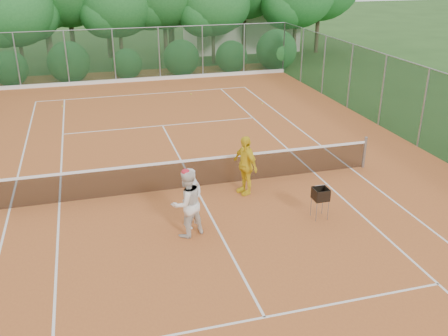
% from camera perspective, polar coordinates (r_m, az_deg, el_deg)
% --- Properties ---
extents(ground, '(120.00, 120.00, 0.00)m').
position_cam_1_polar(ground, '(15.80, -3.31, -2.25)').
color(ground, '#25491A').
rests_on(ground, ground).
extents(clay_court, '(18.00, 36.00, 0.02)m').
position_cam_1_polar(clay_court, '(15.79, -3.31, -2.22)').
color(clay_court, '#B45E29').
rests_on(clay_court, ground).
extents(club_building, '(8.00, 5.00, 3.00)m').
position_cam_1_polar(club_building, '(40.15, 1.84, 15.62)').
color(club_building, beige).
rests_on(club_building, ground).
extents(tennis_net, '(11.97, 0.10, 1.10)m').
position_cam_1_polar(tennis_net, '(15.58, -3.35, -0.49)').
color(tennis_net, gray).
rests_on(tennis_net, clay_court).
extents(player_white, '(0.72, 0.70, 1.67)m').
position_cam_1_polar(player_white, '(13.24, -3.63, -3.43)').
color(player_white, silver).
rests_on(player_white, clay_court).
extents(player_center_grp, '(1.08, 0.97, 1.87)m').
position_cam_1_polar(player_center_grp, '(12.79, -4.28, -4.02)').
color(player_center_grp, silver).
rests_on(player_center_grp, clay_court).
extents(player_yellow, '(0.76, 1.17, 1.84)m').
position_cam_1_polar(player_yellow, '(15.05, 2.43, 0.35)').
color(player_yellow, yellow).
rests_on(player_yellow, clay_court).
extents(ball_hopper, '(0.39, 0.39, 0.90)m').
position_cam_1_polar(ball_hopper, '(13.92, 10.98, -3.01)').
color(ball_hopper, gray).
rests_on(ball_hopper, clay_court).
extents(stray_ball_a, '(0.07, 0.07, 0.07)m').
position_cam_1_polar(stray_ball_a, '(25.48, -17.98, 6.74)').
color(stray_ball_a, yellow).
rests_on(stray_ball_a, clay_court).
extents(stray_ball_b, '(0.07, 0.07, 0.07)m').
position_cam_1_polar(stray_ball_b, '(26.49, -3.79, 8.43)').
color(stray_ball_b, '#B6CF30').
rests_on(stray_ball_b, clay_court).
extents(stray_ball_c, '(0.07, 0.07, 0.07)m').
position_cam_1_polar(stray_ball_c, '(24.80, 4.40, 7.38)').
color(stray_ball_c, gold).
rests_on(stray_ball_c, clay_court).
extents(court_markings, '(11.03, 23.83, 0.01)m').
position_cam_1_polar(court_markings, '(15.79, -3.31, -2.18)').
color(court_markings, white).
rests_on(court_markings, clay_court).
extents(fence_back, '(18.07, 0.07, 3.00)m').
position_cam_1_polar(fence_back, '(29.58, -9.93, 12.61)').
color(fence_back, '#19381E').
rests_on(fence_back, clay_court).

